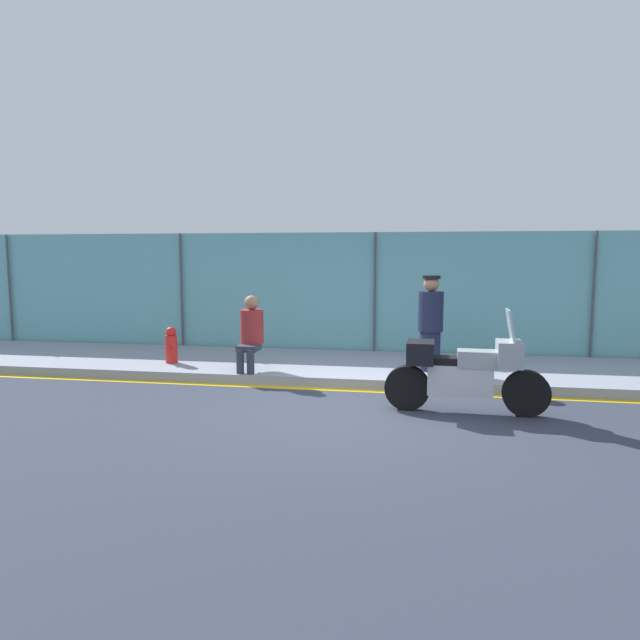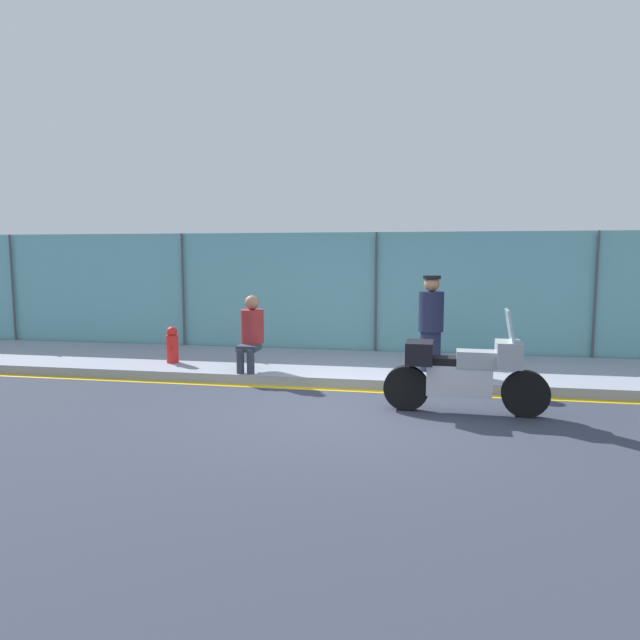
{
  "view_description": "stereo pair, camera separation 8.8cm",
  "coord_description": "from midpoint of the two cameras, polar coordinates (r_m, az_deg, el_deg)",
  "views": [
    {
      "loc": [
        0.91,
        -7.55,
        2.13
      ],
      "look_at": [
        -0.7,
        1.57,
        1.06
      ],
      "focal_mm": 32.0,
      "sensor_mm": 36.0,
      "label": 1
    },
    {
      "loc": [
        0.99,
        -7.53,
        2.13
      ],
      "look_at": [
        -0.7,
        1.57,
        1.06
      ],
      "focal_mm": 32.0,
      "sensor_mm": 36.0,
      "label": 2
    }
  ],
  "objects": [
    {
      "name": "motorcycle",
      "position": [
        7.91,
        14.47,
        -5.04
      ],
      "size": [
        2.18,
        0.54,
        1.42
      ],
      "rotation": [
        0.0,
        0.0,
        -0.04
      ],
      "color": "black",
      "rests_on": "ground_plane"
    },
    {
      "name": "fire_hydrant",
      "position": [
        10.74,
        -14.33,
        -2.43
      ],
      "size": [
        0.22,
        0.27,
        0.66
      ],
      "color": "red",
      "rests_on": "sidewalk"
    },
    {
      "name": "curb_paint_stripe",
      "position": [
        9.03,
        4.22,
        -7.06
      ],
      "size": [
        30.91,
        0.18,
        0.01
      ],
      "color": "gold",
      "rests_on": "ground_plane"
    },
    {
      "name": "storefront_fence",
      "position": [
        11.71,
        5.85,
        2.42
      ],
      "size": [
        29.36,
        0.16,
        2.58
      ],
      "color": "#6BB2B7",
      "rests_on": "ground_plane"
    },
    {
      "name": "sidewalk",
      "position": [
        10.43,
        5.12,
        -4.78
      ],
      "size": [
        30.91,
        2.73,
        0.16
      ],
      "color": "#8E93A3",
      "rests_on": "ground_plane"
    },
    {
      "name": "officer_standing",
      "position": [
        9.82,
        11.28,
        -0.28
      ],
      "size": [
        0.42,
        0.42,
        1.62
      ],
      "color": "#191E38",
      "rests_on": "sidewalk"
    },
    {
      "name": "ground_plane",
      "position": [
        7.89,
        3.26,
        -9.1
      ],
      "size": [
        120.0,
        120.0,
        0.0
      ],
      "primitive_type": "plane",
      "color": "#333847"
    },
    {
      "name": "person_seated_on_curb",
      "position": [
        9.79,
        -6.64,
        -0.92
      ],
      "size": [
        0.4,
        0.67,
        1.28
      ],
      "color": "#2D3342",
      "rests_on": "sidewalk"
    }
  ]
}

